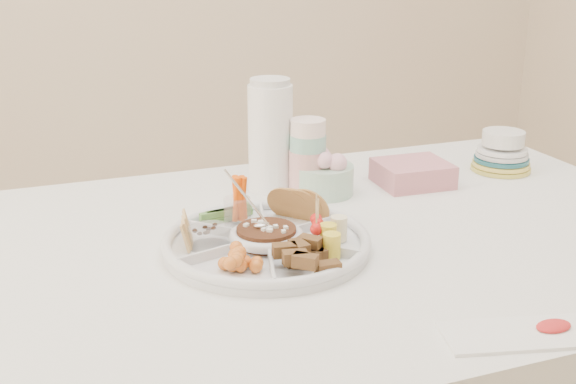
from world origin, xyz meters
name	(u,v)px	position (x,y,z in m)	size (l,w,h in m)	color
party_tray	(266,239)	(-0.15, -0.03, 0.78)	(0.38, 0.38, 0.04)	silver
bean_dip	(266,236)	(-0.15, -0.03, 0.79)	(0.11, 0.11, 0.04)	brown
tortillas	(295,206)	(-0.06, 0.07, 0.80)	(0.11, 0.11, 0.07)	#B47B43
carrot_cucumber	(229,199)	(-0.18, 0.10, 0.82)	(0.10, 0.10, 0.09)	#FF5505
pita_raisins	(195,231)	(-0.27, 0.01, 0.80)	(0.11, 0.11, 0.06)	#EEB562
cherries	(233,260)	(-0.24, -0.12, 0.79)	(0.10, 0.10, 0.04)	orange
granola_chunks	(309,256)	(-0.11, -0.15, 0.79)	(0.11, 0.11, 0.05)	#422A14
banana_tomato	(336,218)	(-0.02, -0.06, 0.82)	(0.10, 0.10, 0.08)	#F0EA88
cup_stack	(308,144)	(0.04, 0.24, 0.87)	(0.08, 0.08, 0.23)	#9DBA99
thermos	(270,134)	(-0.03, 0.30, 0.89)	(0.10, 0.10, 0.26)	white
flower_bowl	(324,172)	(0.08, 0.23, 0.81)	(0.13, 0.13, 0.10)	#A5CFBE
napkin_stack	(413,173)	(0.30, 0.22, 0.79)	(0.16, 0.14, 0.05)	#CE7D88
plate_stack	(502,152)	(0.56, 0.24, 0.80)	(0.15, 0.15, 0.09)	gold
placemat	(536,333)	(0.12, -0.45, 0.76)	(0.28, 0.09, 0.01)	white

